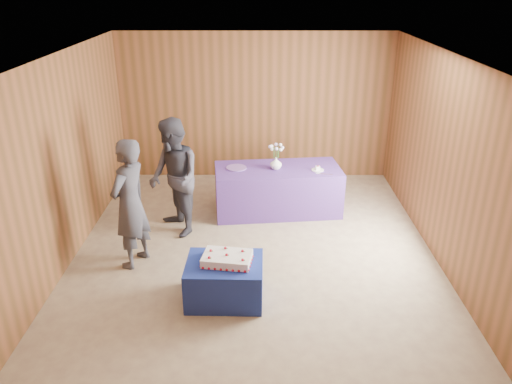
{
  "coord_description": "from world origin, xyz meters",
  "views": [
    {
      "loc": [
        0.04,
        -6.06,
        3.6
      ],
      "look_at": [
        0.02,
        0.1,
        0.91
      ],
      "focal_mm": 35.0,
      "sensor_mm": 36.0,
      "label": 1
    }
  ],
  "objects_px": {
    "cake_table": "(225,281)",
    "vase": "(276,163)",
    "sheet_cake": "(227,258)",
    "serving_table": "(277,190)",
    "guest_left": "(130,204)",
    "guest_right": "(174,178)"
  },
  "relations": [
    {
      "from": "vase",
      "to": "guest_left",
      "type": "height_order",
      "value": "guest_left"
    },
    {
      "from": "sheet_cake",
      "to": "guest_right",
      "type": "xyz_separation_m",
      "value": [
        -0.86,
        1.69,
        0.33
      ]
    },
    {
      "from": "vase",
      "to": "serving_table",
      "type": "bearing_deg",
      "value": 43.61
    },
    {
      "from": "serving_table",
      "to": "vase",
      "type": "distance_m",
      "value": 0.47
    },
    {
      "from": "guest_left",
      "to": "cake_table",
      "type": "bearing_deg",
      "value": 79.79
    },
    {
      "from": "serving_table",
      "to": "guest_left",
      "type": "relative_size",
      "value": 1.14
    },
    {
      "from": "serving_table",
      "to": "sheet_cake",
      "type": "bearing_deg",
      "value": -111.57
    },
    {
      "from": "cake_table",
      "to": "guest_right",
      "type": "distance_m",
      "value": 1.99
    },
    {
      "from": "serving_table",
      "to": "guest_right",
      "type": "bearing_deg",
      "value": -160.05
    },
    {
      "from": "cake_table",
      "to": "guest_left",
      "type": "height_order",
      "value": "guest_left"
    },
    {
      "from": "cake_table",
      "to": "sheet_cake",
      "type": "xyz_separation_m",
      "value": [
        0.03,
        0.01,
        0.3
      ]
    },
    {
      "from": "cake_table",
      "to": "vase",
      "type": "height_order",
      "value": "vase"
    },
    {
      "from": "vase",
      "to": "sheet_cake",
      "type": "bearing_deg",
      "value": -105.06
    },
    {
      "from": "sheet_cake",
      "to": "vase",
      "type": "height_order",
      "value": "vase"
    },
    {
      "from": "cake_table",
      "to": "vase",
      "type": "xyz_separation_m",
      "value": [
        0.68,
        2.42,
        0.6
      ]
    },
    {
      "from": "cake_table",
      "to": "guest_right",
      "type": "relative_size",
      "value": 0.51
    },
    {
      "from": "serving_table",
      "to": "guest_right",
      "type": "height_order",
      "value": "guest_right"
    },
    {
      "from": "serving_table",
      "to": "vase",
      "type": "xyz_separation_m",
      "value": [
        -0.03,
        -0.03,
        0.47
      ]
    },
    {
      "from": "cake_table",
      "to": "guest_left",
      "type": "relative_size",
      "value": 0.51
    },
    {
      "from": "cake_table",
      "to": "serving_table",
      "type": "relative_size",
      "value": 0.45
    },
    {
      "from": "sheet_cake",
      "to": "vase",
      "type": "distance_m",
      "value": 2.51
    },
    {
      "from": "cake_table",
      "to": "sheet_cake",
      "type": "distance_m",
      "value": 0.3
    }
  ]
}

